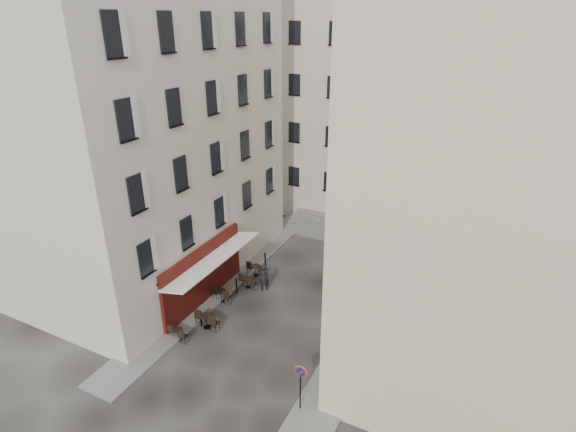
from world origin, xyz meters
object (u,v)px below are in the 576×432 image
Objects in this scene: bistro_table_b at (207,320)px; pedestrian at (264,278)px; bistro_table_a at (178,333)px; no_parking_sign at (300,380)px.

pedestrian reaches higher than bistro_table_b.
bistro_table_a is at bearing 34.38° from pedestrian.
bistro_table_a is (-7.39, 1.33, -1.24)m from no_parking_sign.
bistro_table_a is at bearing -117.07° from bistro_table_b.
no_parking_sign reaches higher than bistro_table_b.
bistro_table_b is (-6.65, 2.78, -1.14)m from no_parking_sign.
pedestrian is (0.91, 4.45, 0.34)m from bistro_table_b.
no_parking_sign is 1.64× the size of bistro_table_b.
no_parking_sign is at bearing -22.71° from bistro_table_b.
no_parking_sign is 2.04× the size of bistro_table_a.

